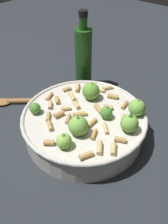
# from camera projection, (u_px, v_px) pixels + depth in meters

# --- Properties ---
(ground_plane) EXTENTS (2.40, 2.40, 0.00)m
(ground_plane) POSITION_uv_depth(u_px,v_px,m) (84.00, 133.00, 0.60)
(ground_plane) COLOR #23282D
(cooking_pan) EXTENTS (0.31, 0.31, 0.12)m
(cooking_pan) POSITION_uv_depth(u_px,v_px,m) (85.00, 122.00, 0.57)
(cooking_pan) COLOR beige
(cooking_pan) RESTS_ON ground
(olive_oil_bottle) EXTENTS (0.05, 0.05, 0.24)m
(olive_oil_bottle) POSITION_uv_depth(u_px,v_px,m) (83.00, 58.00, 0.70)
(olive_oil_bottle) COLOR #1E4C19
(olive_oil_bottle) RESTS_ON ground
(wooden_spoon) EXTENTS (0.17, 0.16, 0.02)m
(wooden_spoon) POSITION_uv_depth(u_px,v_px,m) (23.00, 101.00, 0.69)
(wooden_spoon) COLOR olive
(wooden_spoon) RESTS_ON ground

